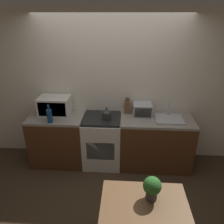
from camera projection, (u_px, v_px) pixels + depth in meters
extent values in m
plane|color=#3D2D1E|center=(107.00, 191.00, 3.35)|extent=(16.00, 16.00, 0.00)
cube|color=silver|center=(112.00, 88.00, 3.78)|extent=(10.00, 0.06, 2.60)
cube|color=#4C2D19|center=(59.00, 140.00, 3.88)|extent=(0.92, 0.62, 0.86)
cube|color=gray|center=(56.00, 117.00, 3.70)|extent=(0.92, 0.62, 0.04)
cube|color=#4C2D19|center=(155.00, 143.00, 3.79)|extent=(1.20, 0.62, 0.86)
cube|color=gray|center=(157.00, 120.00, 3.60)|extent=(1.20, 0.62, 0.04)
cube|color=silver|center=(102.00, 141.00, 3.84)|extent=(0.64, 0.62, 0.86)
cube|color=black|center=(102.00, 118.00, 3.65)|extent=(0.61, 0.57, 0.04)
cube|color=black|center=(100.00, 151.00, 3.56)|extent=(0.46, 0.02, 0.32)
cylinder|color=#2D2D2D|center=(107.00, 115.00, 3.56)|extent=(0.15, 0.15, 0.13)
cone|color=#2D2D2D|center=(107.00, 110.00, 3.52)|extent=(0.14, 0.14, 0.06)
sphere|color=black|center=(107.00, 108.00, 3.51)|extent=(0.03, 0.03, 0.03)
cube|color=silver|center=(55.00, 105.00, 3.73)|extent=(0.52, 0.36, 0.30)
cube|color=black|center=(52.00, 110.00, 3.57)|extent=(0.46, 0.01, 0.24)
cylinder|color=navy|center=(50.00, 116.00, 3.44)|extent=(0.09, 0.09, 0.21)
cylinder|color=navy|center=(48.00, 107.00, 3.38)|extent=(0.03, 0.03, 0.08)
cube|color=brown|center=(127.00, 107.00, 3.77)|extent=(0.10, 0.10, 0.22)
cylinder|color=black|center=(126.00, 99.00, 3.71)|extent=(0.01, 0.01, 0.07)
cylinder|color=black|center=(127.00, 99.00, 3.71)|extent=(0.01, 0.01, 0.07)
cylinder|color=black|center=(129.00, 99.00, 3.71)|extent=(0.01, 0.01, 0.07)
cube|color=#ADAFB5|center=(142.00, 109.00, 3.69)|extent=(0.31, 0.29, 0.21)
cube|color=black|center=(143.00, 113.00, 3.56)|extent=(0.28, 0.01, 0.17)
cube|color=#ADAFB5|center=(169.00, 119.00, 3.58)|extent=(0.45, 0.39, 0.02)
cylinder|color=#ADAFB5|center=(168.00, 109.00, 3.65)|extent=(0.03, 0.03, 0.22)
cube|color=brown|center=(145.00, 206.00, 2.16)|extent=(0.87, 0.62, 0.04)
cylinder|color=brown|center=(109.00, 211.00, 2.57)|extent=(0.05, 0.05, 0.73)
cylinder|color=brown|center=(173.00, 214.00, 2.53)|extent=(0.05, 0.05, 0.73)
cylinder|color=#424247|center=(151.00, 195.00, 2.20)|extent=(0.12, 0.12, 0.09)
sphere|color=#2D6B28|center=(152.00, 186.00, 2.15)|extent=(0.19, 0.19, 0.19)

